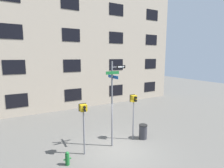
{
  "coord_description": "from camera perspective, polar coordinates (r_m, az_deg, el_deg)",
  "views": [
    {
      "loc": [
        -4.68,
        -7.64,
        5.04
      ],
      "look_at": [
        -0.18,
        0.53,
        3.59
      ],
      "focal_mm": 28.0,
      "sensor_mm": 36.0,
      "label": 1
    }
  ],
  "objects": [
    {
      "name": "pedestrian_signal_left",
      "position": [
        9.08,
        -9.26,
        -10.06
      ],
      "size": [
        0.4,
        0.4,
        2.71
      ],
      "color": "slate",
      "rests_on": "ground_plane"
    },
    {
      "name": "street_sign_pole",
      "position": [
        9.62,
        0.34,
        -4.4
      ],
      "size": [
        1.23,
        1.08,
        4.82
      ],
      "color": "slate",
      "rests_on": "ground_plane"
    },
    {
      "name": "fire_hydrant",
      "position": [
        9.16,
        -14.38,
        -22.49
      ],
      "size": [
        0.36,
        0.2,
        0.67
      ],
      "color": "#196028",
      "rests_on": "ground_plane"
    },
    {
      "name": "pedestrian_signal_right",
      "position": [
        10.63,
        7.08,
        -6.76
      ],
      "size": [
        0.38,
        0.4,
        2.81
      ],
      "color": "slate",
      "rests_on": "ground_plane"
    },
    {
      "name": "trash_bin",
      "position": [
        11.41,
        10.1,
        -15.05
      ],
      "size": [
        0.53,
        0.53,
        0.89
      ],
      "color": "#333338",
      "rests_on": "ground_plane"
    },
    {
      "name": "ground_plane",
      "position": [
        10.29,
        2.49,
        -20.52
      ],
      "size": [
        60.0,
        60.0,
        0.0
      ],
      "primitive_type": "plane",
      "color": "#595651"
    },
    {
      "name": "building_facade",
      "position": [
        17.37,
        -13.47,
        15.19
      ],
      "size": [
        24.0,
        0.64,
        14.06
      ],
      "color": "tan",
      "rests_on": "ground_plane"
    }
  ]
}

